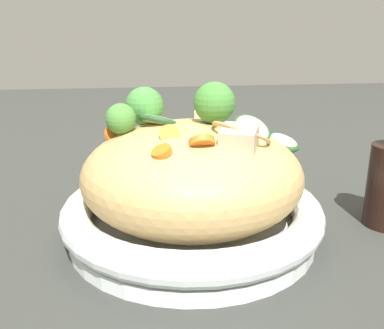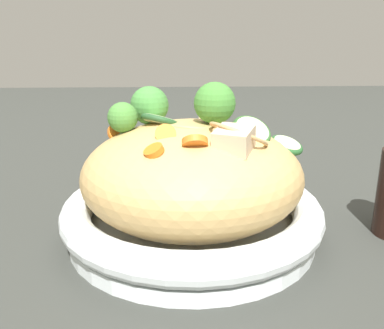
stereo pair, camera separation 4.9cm
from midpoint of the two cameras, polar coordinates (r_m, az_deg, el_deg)
The scene contains 7 objects.
ground_plane at distance 0.52m, azimuth -2.71°, elevation -9.61°, with size 3.00×3.00×0.00m, color #333531.
serving_bowl at distance 0.51m, azimuth -2.75°, elevation -6.93°, with size 0.31×0.31×0.05m.
noodle_heap at distance 0.49m, azimuth -2.83°, elevation -1.40°, with size 0.26×0.26×0.14m.
broccoli_florets at distance 0.50m, azimuth -6.14°, elevation 7.60°, with size 0.12×0.16×0.07m.
carrot_coins at distance 0.47m, azimuth -5.38°, elevation 4.16°, with size 0.17×0.15×0.04m.
zucchini_slices at distance 0.49m, azimuth 1.70°, elevation 4.63°, with size 0.09×0.21×0.05m.
chicken_chunks at distance 0.47m, azimuth 1.61°, elevation 4.69°, with size 0.17×0.05×0.03m.
Camera 1 is at (-0.46, 0.07, 0.24)m, focal length 39.35 mm.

